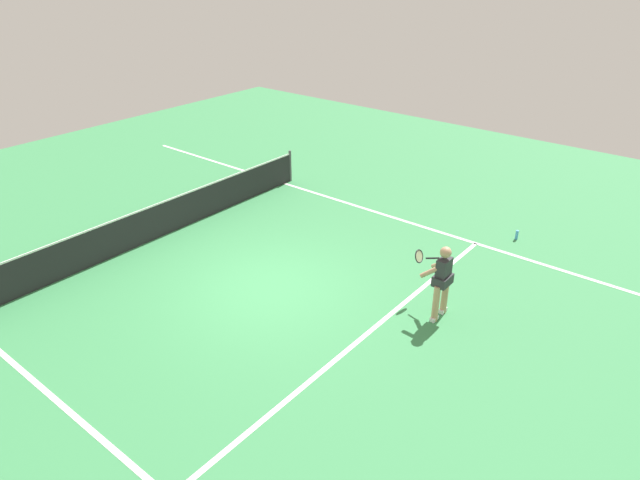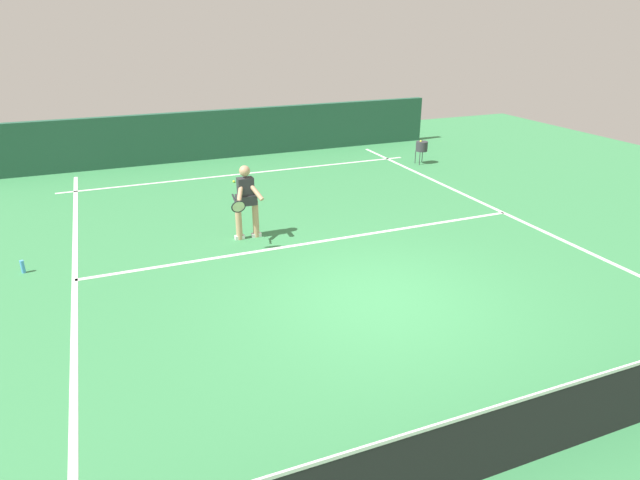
{
  "view_description": "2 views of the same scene",
  "coord_description": "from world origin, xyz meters",
  "views": [
    {
      "loc": [
        -7.39,
        -7.39,
        6.51
      ],
      "look_at": [
        0.78,
        -0.8,
        1.08
      ],
      "focal_mm": 31.79,
      "sensor_mm": 36.0,
      "label": 1
    },
    {
      "loc": [
        3.96,
        7.01,
        4.32
      ],
      "look_at": [
        0.7,
        -0.92,
        0.79
      ],
      "focal_mm": 30.79,
      "sensor_mm": 36.0,
      "label": 2
    }
  ],
  "objects": [
    {
      "name": "sideline_right_marking",
      "position": [
        4.67,
        0.0,
        0.0
      ],
      "size": [
        0.1,
        19.57,
        0.01
      ],
      "primitive_type": "cube",
      "color": "white",
      "rests_on": "ground"
    },
    {
      "name": "court_net",
      "position": [
        0.0,
        3.76,
        0.46
      ],
      "size": [
        10.03,
        0.08,
        0.98
      ],
      "color": "#4C4C51",
      "rests_on": "ground"
    },
    {
      "name": "sideline_left_marking",
      "position": [
        -4.67,
        0.0,
        0.0
      ],
      "size": [
        0.1,
        19.57,
        0.01
      ],
      "primitive_type": "cube",
      "color": "white",
      "rests_on": "ground"
    },
    {
      "name": "tennis_player",
      "position": [
        1.33,
        -3.37,
        0.85
      ],
      "size": [
        0.77,
        0.92,
        1.55
      ],
      "color": "tan",
      "rests_on": "ground"
    },
    {
      "name": "water_bottle",
      "position": [
        5.53,
        -3.3,
        0.12
      ],
      "size": [
        0.07,
        0.07,
        0.24
      ],
      "primitive_type": "cylinder",
      "color": "#4C9EE5",
      "rests_on": "ground"
    },
    {
      "name": "ground_plane",
      "position": [
        0.0,
        0.0,
        0.0
      ],
      "size": [
        28.04,
        28.04,
        0.0
      ],
      "primitive_type": "plane",
      "color": "#38844C"
    },
    {
      "name": "service_line_marking",
      "position": [
        0.0,
        -2.62,
        0.0
      ],
      "size": [
        9.35,
        0.1,
        0.01
      ],
      "primitive_type": "cube",
      "color": "white",
      "rests_on": "ground"
    }
  ]
}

